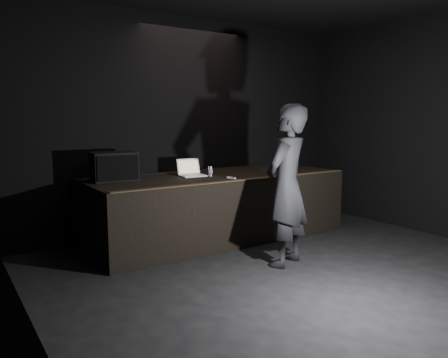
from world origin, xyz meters
TOP-DOWN VIEW (x-y plane):
  - ground at (0.00, 0.00)m, footprint 7.00×7.00m
  - room_walls at (0.00, 0.00)m, footprint 6.10×7.10m
  - stage_riser at (0.00, 2.73)m, footprint 4.00×1.50m
  - riser_lip at (0.00, 2.02)m, footprint 3.92×0.10m
  - stage_monitor at (-1.56, 2.96)m, footprint 0.64×0.49m
  - cable at (-1.01, 3.29)m, footprint 0.91×0.19m
  - laptop at (-0.41, 2.82)m, footprint 0.39×0.36m
  - beer_can at (-0.20, 2.60)m, footprint 0.06×0.06m
  - plastic_cup at (-0.55, 3.11)m, footprint 0.08×0.08m
  - wii_remote at (-0.07, 2.23)m, footprint 0.07×0.15m
  - person at (0.05, 1.17)m, footprint 0.88×0.75m

SIDE VIEW (x-z plane):
  - ground at x=0.00m, z-range 0.00..0.00m
  - stage_riser at x=0.00m, z-range 0.00..1.00m
  - riser_lip at x=0.00m, z-range 1.00..1.01m
  - cable at x=-1.01m, z-range 1.00..1.02m
  - wii_remote at x=-0.07m, z-range 1.00..1.03m
  - person at x=0.05m, z-range 0.00..2.05m
  - plastic_cup at x=-0.55m, z-range 1.00..1.10m
  - laptop at x=-0.41m, z-range 0.94..1.19m
  - beer_can at x=-0.20m, z-range 1.00..1.15m
  - stage_monitor at x=-1.56m, z-range 1.00..1.40m
  - room_walls at x=0.00m, z-range 0.26..3.78m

